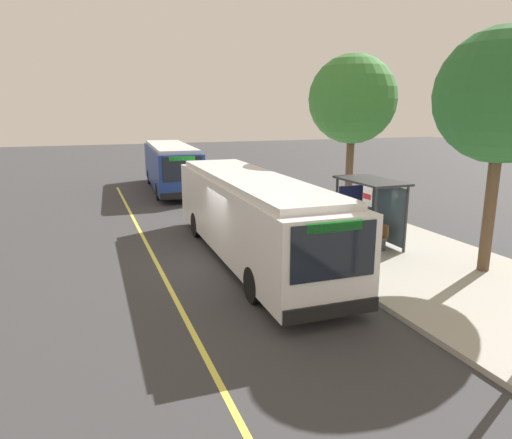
{
  "coord_description": "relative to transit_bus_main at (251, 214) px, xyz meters",
  "views": [
    {
      "loc": [
        14.56,
        -4.35,
        5.13
      ],
      "look_at": [
        0.79,
        0.82,
        1.66
      ],
      "focal_mm": 32.68,
      "sensor_mm": 36.0,
      "label": 1
    }
  ],
  "objects": [
    {
      "name": "waiting_bench",
      "position": [
        0.57,
        4.58,
        -0.98
      ],
      "size": [
        1.6,
        0.48,
        0.95
      ],
      "color": "brown",
      "rests_on": "sidewalk_curb"
    },
    {
      "name": "transit_bus_main",
      "position": [
        0.0,
        0.0,
        0.0
      ],
      "size": [
        11.94,
        2.8,
        2.95
      ],
      "color": "white",
      "rests_on": "ground_plane"
    },
    {
      "name": "street_tree_upstreet",
      "position": [
        -4.15,
        6.46,
        3.96
      ],
      "size": [
        4.02,
        4.02,
        7.47
      ],
      "color": "brown",
      "rests_on": "sidewalk_curb"
    },
    {
      "name": "bus_shelter",
      "position": [
        0.16,
        4.76,
        0.3
      ],
      "size": [
        2.9,
        1.6,
        2.48
      ],
      "color": "#333338",
      "rests_on": "sidewalk_curb"
    },
    {
      "name": "route_sign_post",
      "position": [
        3.32,
        2.47,
        0.34
      ],
      "size": [
        0.44,
        0.08,
        2.8
      ],
      "color": "#333338",
      "rests_on": "sidewalk_curb"
    },
    {
      "name": "street_tree_near_shelter",
      "position": [
        4.13,
        6.39,
        3.89
      ],
      "size": [
        3.97,
        3.97,
        7.37
      ],
      "color": "brown",
      "rests_on": "sidewalk_curb"
    },
    {
      "name": "sidewalk_curb",
      "position": [
        0.23,
        4.99,
        -1.54
      ],
      "size": [
        44.0,
        6.4,
        0.15
      ],
      "primitive_type": "cube",
      "color": "#A8A399",
      "rests_on": "ground_plane"
    },
    {
      "name": "transit_bus_second",
      "position": [
        -15.45,
        0.09,
        -0.0
      ],
      "size": [
        10.68,
        3.2,
        2.95
      ],
      "color": "navy",
      "rests_on": "ground_plane"
    },
    {
      "name": "lane_stripe_center",
      "position": [
        0.23,
        -3.21,
        -1.61
      ],
      "size": [
        36.0,
        0.14,
        0.01
      ],
      "primitive_type": "cube",
      "color": "#E0D64C",
      "rests_on": "ground_plane"
    },
    {
      "name": "ground_plane",
      "position": [
        0.23,
        -1.01,
        -1.62
      ],
      "size": [
        120.0,
        120.0,
        0.0
      ],
      "primitive_type": "plane",
      "color": "#38383A"
    }
  ]
}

